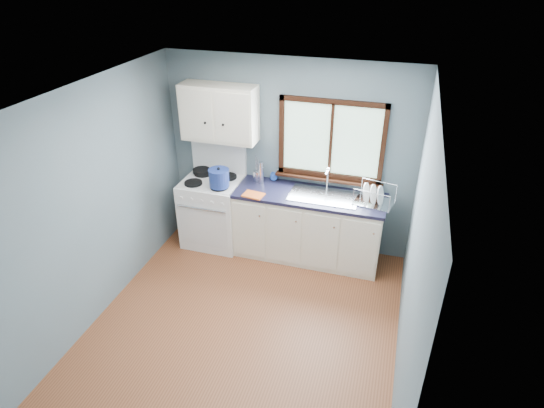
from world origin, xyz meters
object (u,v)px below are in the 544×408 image
(skillet, at_px, (202,171))
(gas_range, at_px, (213,210))
(utensil_crock, at_px, (258,176))
(thermos, at_px, (261,173))
(sink, at_px, (323,201))
(dish_rack, at_px, (374,198))
(stockpot, at_px, (219,178))
(base_cabinets, at_px, (308,229))

(skillet, bearing_deg, gas_range, -37.15)
(utensil_crock, relative_size, thermos, 1.22)
(sink, height_order, dish_rack, sink)
(sink, height_order, stockpot, sink)
(base_cabinets, xyz_separation_m, stockpot, (-1.12, -0.18, 0.66))
(base_cabinets, bearing_deg, stockpot, -170.72)
(sink, distance_m, thermos, 0.88)
(stockpot, bearing_deg, skillet, 141.62)
(gas_range, relative_size, dish_rack, 2.71)
(gas_range, distance_m, stockpot, 0.63)
(skillet, relative_size, utensil_crock, 0.96)
(thermos, bearing_deg, base_cabinets, -9.88)
(gas_range, xyz_separation_m, sink, (1.49, 0.02, 0.37))
(sink, xyz_separation_m, skillet, (-1.68, 0.12, 0.12))
(gas_range, bearing_deg, skillet, 144.78)
(base_cabinets, relative_size, utensil_crock, 5.08)
(gas_range, relative_size, skillet, 3.90)
(base_cabinets, xyz_separation_m, utensil_crock, (-0.73, 0.16, 0.59))
(dish_rack, bearing_deg, skillet, -172.21)
(utensil_crock, xyz_separation_m, dish_rack, (1.51, -0.16, -0.01))
(skillet, distance_m, thermos, 0.84)
(gas_range, height_order, base_cabinets, gas_range)
(sink, xyz_separation_m, utensil_crock, (-0.91, 0.16, 0.14))
(base_cabinets, height_order, utensil_crock, utensil_crock)
(utensil_crock, height_order, dish_rack, utensil_crock)
(stockpot, bearing_deg, utensil_crock, 41.37)
(base_cabinets, relative_size, stockpot, 7.03)
(stockpot, distance_m, dish_rack, 1.91)
(base_cabinets, height_order, dish_rack, dish_rack)
(dish_rack, bearing_deg, thermos, -173.74)
(sink, distance_m, utensil_crock, 0.93)
(utensil_crock, bearing_deg, skillet, -176.74)
(dish_rack, bearing_deg, sink, -168.72)
(base_cabinets, xyz_separation_m, dish_rack, (0.78, 0.01, 0.57))
(base_cabinets, height_order, stockpot, stockpot)
(stockpot, bearing_deg, sink, 7.99)
(sink, height_order, thermos, same)
(thermos, bearing_deg, utensil_crock, 142.88)
(skillet, xyz_separation_m, stockpot, (0.38, -0.30, 0.09))
(skillet, height_order, stockpot, stockpot)
(skillet, height_order, thermos, thermos)
(base_cabinets, height_order, thermos, thermos)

